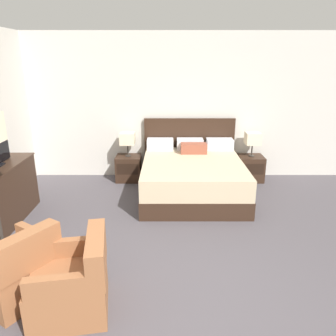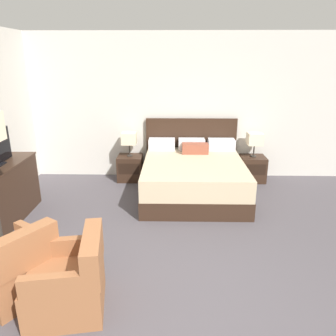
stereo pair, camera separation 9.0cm
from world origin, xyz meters
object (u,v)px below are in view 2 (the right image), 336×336
at_px(nightstand_right, 252,169).
at_px(table_lamp_right, 255,139).
at_px(dresser, 2,192).
at_px(table_lamp_left, 129,139).
at_px(armchair_companion, 70,282).
at_px(armchair_by_window, 14,269).
at_px(bed, 193,176).
at_px(nightstand_left, 130,168).

relative_size(nightstand_right, table_lamp_right, 1.05).
bearing_deg(dresser, table_lamp_right, 23.35).
bearing_deg(table_lamp_left, armchair_companion, -91.75).
bearing_deg(armchair_by_window, bed, 53.83).
bearing_deg(table_lamp_right, nightstand_left, -179.96).
distance_m(dresser, armchair_by_window, 1.84).
distance_m(table_lamp_right, dresser, 4.38).
bearing_deg(armchair_companion, nightstand_left, 88.25).
height_order(bed, armchair_by_window, bed).
xyz_separation_m(bed, table_lamp_left, (-1.19, 0.70, 0.49)).
bearing_deg(armchair_by_window, armchair_companion, -17.20).
bearing_deg(dresser, nightstand_left, 46.72).
bearing_deg(table_lamp_left, dresser, -133.25).
xyz_separation_m(armchair_by_window, armchair_companion, (0.62, -0.19, 0.00)).
height_order(dresser, armchair_by_window, dresser).
bearing_deg(table_lamp_right, dresser, -156.65).
relative_size(table_lamp_left, armchair_companion, 0.58).
relative_size(nightstand_right, table_lamp_left, 1.05).
relative_size(bed, nightstand_right, 4.11).
height_order(nightstand_right, table_lamp_right, table_lamp_right).
distance_m(nightstand_left, armchair_companion, 3.51).
xyz_separation_m(nightstand_left, table_lamp_right, (2.38, 0.00, 0.59)).
relative_size(dresser, armchair_by_window, 1.46).
relative_size(nightstand_right, armchair_companion, 0.61).
bearing_deg(dresser, table_lamp_left, 46.75).
xyz_separation_m(nightstand_right, table_lamp_right, (0.00, 0.00, 0.59)).
distance_m(nightstand_right, armchair_by_window, 4.55).
height_order(bed, table_lamp_left, bed).
height_order(nightstand_left, table_lamp_right, table_lamp_right).
xyz_separation_m(bed, nightstand_right, (1.19, 0.70, -0.10)).
xyz_separation_m(dresser, armchair_by_window, (0.90, -1.59, -0.15)).
relative_size(bed, table_lamp_left, 4.32).
height_order(nightstand_left, dresser, dresser).
xyz_separation_m(nightstand_right, armchair_companion, (-2.49, -3.51, 0.04)).
distance_m(table_lamp_left, armchair_companion, 3.56).
height_order(bed, nightstand_left, bed).
distance_m(bed, armchair_by_window, 3.25).
xyz_separation_m(nightstand_right, table_lamp_left, (-2.38, 0.00, 0.59)).
height_order(table_lamp_left, dresser, table_lamp_left).
relative_size(table_lamp_left, table_lamp_right, 1.00).
distance_m(nightstand_right, table_lamp_left, 2.45).
relative_size(nightstand_right, dresser, 0.35).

